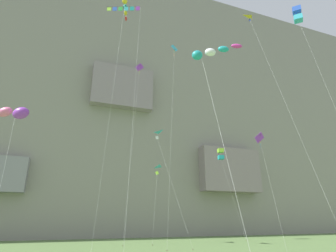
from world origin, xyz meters
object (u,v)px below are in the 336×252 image
kite_diamond_mid_left (261,143)px  kite_diamond_mid_right (139,76)px  kite_banner_high_center (124,14)px  kite_box_near_cliff (221,154)px  kite_delta_upper_mid (154,138)px  kite_box_low_center (298,15)px  kite_windsock_low_left (6,112)px  kite_delta_far_right (256,27)px  kite_diamond_front_field (174,63)px  kite_windsock_high_right (209,53)px  kite_delta_upper_left (154,173)px  kite_windsock_high_left (125,7)px

kite_diamond_mid_left → kite_diamond_mid_right: bearing=126.1°
kite_banner_high_center → kite_box_near_cliff: (20.72, 11.96, -14.75)m
kite_delta_upper_mid → kite_diamond_mid_right: bearing=102.7°
kite_box_near_cliff → kite_box_low_center: bearing=-86.3°
kite_diamond_mid_left → kite_diamond_mid_right: (-11.60, 15.92, 15.28)m
kite_windsock_low_left → kite_diamond_mid_left: size_ratio=0.88×
kite_delta_far_right → kite_banner_high_center: kite_banner_high_center is taller
kite_diamond_mid_left → kite_banner_high_center: size_ratio=0.44×
kite_diamond_mid_left → kite_diamond_front_field: bearing=139.9°
kite_windsock_low_left → kite_diamond_mid_left: bearing=8.6°
kite_diamond_mid_left → kite_box_near_cliff: bearing=76.0°
kite_delta_far_right → kite_delta_upper_mid: bearing=119.0°
kite_box_low_center → kite_banner_high_center: size_ratio=1.00×
kite_windsock_high_right → kite_delta_upper_left: (5.52, 28.01, -2.31)m
kite_delta_upper_mid → kite_delta_upper_left: bearing=72.6°
kite_delta_upper_left → kite_box_low_center: kite_box_low_center is taller
kite_delta_upper_left → kite_diamond_mid_left: bearing=-55.7°
kite_diamond_mid_left → kite_box_near_cliff: size_ratio=0.88×
kite_windsock_high_left → kite_banner_high_center: (-0.18, -0.42, -1.54)m
kite_diamond_front_field → kite_windsock_low_left: bearing=-148.3°
kite_delta_upper_mid → kite_box_near_cliff: (14.20, 5.42, -0.16)m
kite_windsock_low_left → kite_delta_far_right: 27.91m
kite_windsock_low_left → kite_box_low_center: 36.47m
kite_delta_far_right → kite_banner_high_center: (-14.52, 7.90, 3.96)m
kite_delta_upper_left → kite_windsock_high_left: size_ratio=0.33×
kite_delta_upper_left → kite_box_low_center: 29.90m
kite_diamond_mid_right → kite_diamond_front_field: bearing=-70.2°
kite_diamond_mid_left → kite_box_low_center: (5.14, -4.00, 17.28)m
kite_windsock_high_right → kite_delta_upper_mid: kite_delta_upper_mid is taller
kite_windsock_high_right → kite_box_near_cliff: bearing=58.2°
kite_diamond_mid_right → kite_delta_far_right: kite_diamond_mid_right is taller
kite_windsock_high_left → kite_banner_high_center: 1.61m
kite_windsock_high_right → kite_delta_upper_mid: 25.16m
kite_windsock_low_left → kite_delta_upper_left: (17.08, 17.55, -1.05)m
kite_box_near_cliff → kite_diamond_mid_right: bearing=178.9°
kite_delta_upper_mid → kite_box_near_cliff: kite_box_near_cliff is taller
kite_delta_upper_left → kite_windsock_high_left: bearing=-128.0°
kite_diamond_mid_left → kite_delta_upper_mid: size_ratio=0.91×
kite_delta_upper_mid → kite_banner_high_center: kite_banner_high_center is taller
kite_windsock_high_left → kite_box_low_center: (21.80, -8.08, -1.30)m
kite_delta_upper_left → kite_box_near_cliff: size_ratio=0.67×
kite_diamond_mid_right → kite_delta_far_right: (9.29, -20.16, -2.20)m
kite_delta_upper_left → kite_delta_far_right: kite_delta_far_right is taller
kite_delta_upper_left → kite_banner_high_center: (-7.57, -9.90, 19.19)m
kite_windsock_low_left → kite_box_low_center: bearing=-0.0°
kite_banner_high_center → kite_windsock_high_left: bearing=67.3°
kite_diamond_mid_right → kite_delta_upper_mid: 14.10m
kite_diamond_mid_left → kite_delta_upper_mid: 14.72m
kite_windsock_high_left → kite_banner_high_center: bearing=-112.7°
kite_box_low_center → kite_banner_high_center: 23.28m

